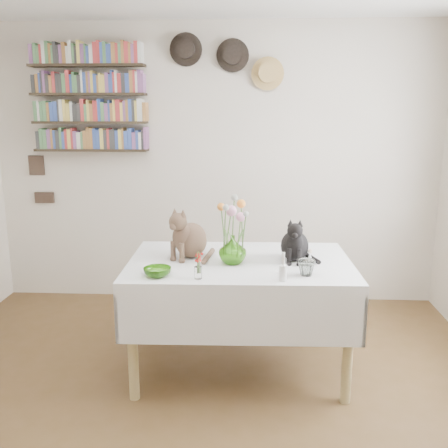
# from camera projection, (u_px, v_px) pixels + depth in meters

# --- Properties ---
(room) EXTENTS (4.08, 4.58, 2.58)m
(room) POSITION_uv_depth(u_px,v_px,m) (182.00, 220.00, 2.32)
(room) COLOR brown
(room) RESTS_ON ground
(dining_table) EXTENTS (1.48, 0.97, 0.78)m
(dining_table) POSITION_uv_depth(u_px,v_px,m) (240.00, 288.00, 3.33)
(dining_table) COLOR white
(dining_table) RESTS_ON room
(tabby_cat) EXTENTS (0.36, 0.38, 0.35)m
(tabby_cat) POSITION_uv_depth(u_px,v_px,m) (191.00, 231.00, 3.34)
(tabby_cat) COLOR brown
(tabby_cat) RESTS_ON dining_table
(black_cat) EXTENTS (0.22, 0.27, 0.30)m
(black_cat) POSITION_uv_depth(u_px,v_px,m) (295.00, 238.00, 3.27)
(black_cat) COLOR black
(black_cat) RESTS_ON dining_table
(flower_vase) EXTENTS (0.23, 0.23, 0.19)m
(flower_vase) POSITION_uv_depth(u_px,v_px,m) (233.00, 250.00, 3.20)
(flower_vase) COLOR #72C435
(flower_vase) RESTS_ON dining_table
(green_bowl) EXTENTS (0.17, 0.17, 0.05)m
(green_bowl) POSITION_uv_depth(u_px,v_px,m) (157.00, 272.00, 2.97)
(green_bowl) COLOR #72C435
(green_bowl) RESTS_ON dining_table
(drinking_glass) EXTENTS (0.12, 0.12, 0.10)m
(drinking_glass) POSITION_uv_depth(u_px,v_px,m) (306.00, 268.00, 2.98)
(drinking_glass) COLOR white
(drinking_glass) RESTS_ON dining_table
(candlestick) EXTENTS (0.05, 0.05, 0.17)m
(candlestick) POSITION_uv_depth(u_px,v_px,m) (283.00, 271.00, 2.89)
(candlestick) COLOR white
(candlestick) RESTS_ON dining_table
(berry_jar) EXTENTS (0.05, 0.05, 0.18)m
(berry_jar) POSITION_uv_depth(u_px,v_px,m) (198.00, 265.00, 2.91)
(berry_jar) COLOR white
(berry_jar) RESTS_ON dining_table
(porcelain_figurine) EXTENTS (0.05, 0.05, 0.09)m
(porcelain_figurine) POSITION_uv_depth(u_px,v_px,m) (310.00, 257.00, 3.22)
(porcelain_figurine) COLOR white
(porcelain_figurine) RESTS_ON dining_table
(flower_bouquet) EXTENTS (0.17, 0.13, 0.39)m
(flower_bouquet) POSITION_uv_depth(u_px,v_px,m) (233.00, 212.00, 3.15)
(flower_bouquet) COLOR #4C7233
(flower_bouquet) RESTS_ON flower_vase
(bookshelf_unit) EXTENTS (1.00, 0.16, 0.91)m
(bookshelf_unit) POSITION_uv_depth(u_px,v_px,m) (89.00, 99.00, 4.34)
(bookshelf_unit) COLOR #2E2416
(bookshelf_unit) RESTS_ON room
(wall_hats) EXTENTS (0.98, 0.09, 0.48)m
(wall_hats) POSITION_uv_depth(u_px,v_px,m) (229.00, 59.00, 4.23)
(wall_hats) COLOR black
(wall_hats) RESTS_ON room
(wall_art_plaques) EXTENTS (0.21, 0.02, 0.44)m
(wall_art_plaques) POSITION_uv_depth(u_px,v_px,m) (40.00, 179.00, 4.60)
(wall_art_plaques) COLOR #38281E
(wall_art_plaques) RESTS_ON room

